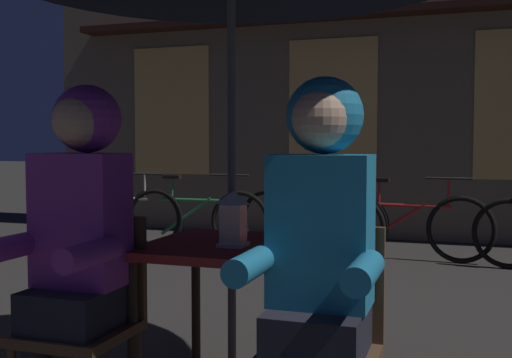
{
  "coord_description": "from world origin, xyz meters",
  "views": [
    {
      "loc": [
        0.94,
        -2.46,
        1.17
      ],
      "look_at": [
        0.0,
        0.33,
        1.0
      ],
      "focal_mm": 43.35,
      "sensor_mm": 36.0,
      "label": 1
    }
  ],
  "objects_px": {
    "lantern": "(233,217)",
    "person_left_hooded": "(77,226)",
    "bicycle_second": "(196,218)",
    "bicycle_fourth": "(407,225)",
    "cafe_table": "(232,266)",
    "chair_right": "(322,337)",
    "person_right_hooded": "(319,238)",
    "bicycle_third": "(309,222)",
    "bicycle_nearest": "(113,216)",
    "chair_left": "(87,313)"
  },
  "relations": [
    {
      "from": "person_right_hooded",
      "to": "bicycle_nearest",
      "type": "height_order",
      "value": "person_right_hooded"
    },
    {
      "from": "lantern",
      "to": "bicycle_second",
      "type": "height_order",
      "value": "lantern"
    },
    {
      "from": "lantern",
      "to": "bicycle_second",
      "type": "bearing_deg",
      "value": 116.3
    },
    {
      "from": "person_left_hooded",
      "to": "bicycle_nearest",
      "type": "relative_size",
      "value": 0.84
    },
    {
      "from": "bicycle_nearest",
      "to": "bicycle_third",
      "type": "height_order",
      "value": "same"
    },
    {
      "from": "bicycle_nearest",
      "to": "cafe_table",
      "type": "bearing_deg",
      "value": -52.02
    },
    {
      "from": "lantern",
      "to": "bicycle_fourth",
      "type": "height_order",
      "value": "lantern"
    },
    {
      "from": "chair_right",
      "to": "bicycle_second",
      "type": "height_order",
      "value": "chair_right"
    },
    {
      "from": "lantern",
      "to": "chair_right",
      "type": "distance_m",
      "value": 0.64
    },
    {
      "from": "chair_left",
      "to": "chair_right",
      "type": "bearing_deg",
      "value": 0.0
    },
    {
      "from": "person_right_hooded",
      "to": "bicycle_fourth",
      "type": "height_order",
      "value": "person_right_hooded"
    },
    {
      "from": "bicycle_nearest",
      "to": "bicycle_third",
      "type": "bearing_deg",
      "value": 4.95
    },
    {
      "from": "lantern",
      "to": "bicycle_nearest",
      "type": "xyz_separation_m",
      "value": [
        -2.85,
        3.69,
        -0.51
      ]
    },
    {
      "from": "lantern",
      "to": "bicycle_nearest",
      "type": "distance_m",
      "value": 4.69
    },
    {
      "from": "chair_left",
      "to": "bicycle_third",
      "type": "relative_size",
      "value": 0.53
    },
    {
      "from": "lantern",
      "to": "bicycle_second",
      "type": "xyz_separation_m",
      "value": [
        -1.87,
        3.78,
        -0.51
      ]
    },
    {
      "from": "cafe_table",
      "to": "person_right_hooded",
      "type": "relative_size",
      "value": 0.53
    },
    {
      "from": "chair_left",
      "to": "person_left_hooded",
      "type": "distance_m",
      "value": 0.36
    },
    {
      "from": "cafe_table",
      "to": "bicycle_third",
      "type": "height_order",
      "value": "bicycle_third"
    },
    {
      "from": "cafe_table",
      "to": "bicycle_fourth",
      "type": "bearing_deg",
      "value": 83.8
    },
    {
      "from": "chair_left",
      "to": "bicycle_second",
      "type": "xyz_separation_m",
      "value": [
        -1.35,
        4.07,
        -0.14
      ]
    },
    {
      "from": "chair_left",
      "to": "person_right_hooded",
      "type": "xyz_separation_m",
      "value": [
        0.96,
        -0.06,
        0.36
      ]
    },
    {
      "from": "cafe_table",
      "to": "bicycle_nearest",
      "type": "height_order",
      "value": "bicycle_nearest"
    },
    {
      "from": "bicycle_nearest",
      "to": "bicycle_fourth",
      "type": "distance_m",
      "value": 3.24
    },
    {
      "from": "bicycle_second",
      "to": "person_left_hooded",
      "type": "bearing_deg",
      "value": -71.86
    },
    {
      "from": "bicycle_fourth",
      "to": "cafe_table",
      "type": "bearing_deg",
      "value": -96.2
    },
    {
      "from": "lantern",
      "to": "person_left_hooded",
      "type": "xyz_separation_m",
      "value": [
        -0.52,
        -0.34,
        -0.01
      ]
    },
    {
      "from": "chair_right",
      "to": "bicycle_third",
      "type": "relative_size",
      "value": 0.53
    },
    {
      "from": "bicycle_nearest",
      "to": "bicycle_third",
      "type": "relative_size",
      "value": 1.02
    },
    {
      "from": "person_right_hooded",
      "to": "bicycle_nearest",
      "type": "xyz_separation_m",
      "value": [
        -3.3,
        4.03,
        -0.5
      ]
    },
    {
      "from": "chair_left",
      "to": "bicycle_nearest",
      "type": "bearing_deg",
      "value": 120.44
    },
    {
      "from": "cafe_table",
      "to": "bicycle_third",
      "type": "xyz_separation_m",
      "value": [
        -0.59,
        3.8,
        -0.29
      ]
    },
    {
      "from": "chair_right",
      "to": "person_left_hooded",
      "type": "xyz_separation_m",
      "value": [
        -0.96,
        -0.06,
        0.36
      ]
    },
    {
      "from": "chair_right",
      "to": "person_left_hooded",
      "type": "distance_m",
      "value": 1.03
    },
    {
      "from": "chair_right",
      "to": "bicycle_second",
      "type": "relative_size",
      "value": 0.52
    },
    {
      "from": "lantern",
      "to": "bicycle_third",
      "type": "distance_m",
      "value": 3.97
    },
    {
      "from": "chair_left",
      "to": "bicycle_third",
      "type": "xyz_separation_m",
      "value": [
        -0.11,
        4.17,
        -0.14
      ]
    },
    {
      "from": "lantern",
      "to": "person_left_hooded",
      "type": "height_order",
      "value": "person_left_hooded"
    },
    {
      "from": "person_left_hooded",
      "to": "bicycle_fourth",
      "type": "bearing_deg",
      "value": 78.11
    },
    {
      "from": "person_left_hooded",
      "to": "bicycle_third",
      "type": "bearing_deg",
      "value": 91.43
    },
    {
      "from": "chair_right",
      "to": "person_left_hooded",
      "type": "height_order",
      "value": "person_left_hooded"
    },
    {
      "from": "chair_left",
      "to": "bicycle_fourth",
      "type": "height_order",
      "value": "chair_left"
    },
    {
      "from": "chair_right",
      "to": "person_right_hooded",
      "type": "bearing_deg",
      "value": -90.0
    },
    {
      "from": "bicycle_third",
      "to": "bicycle_fourth",
      "type": "xyz_separation_m",
      "value": [
        1.0,
        0.03,
        0.0
      ]
    },
    {
      "from": "lantern",
      "to": "bicycle_third",
      "type": "bearing_deg",
      "value": 99.13
    },
    {
      "from": "bicycle_second",
      "to": "bicycle_fourth",
      "type": "relative_size",
      "value": 1.0
    },
    {
      "from": "cafe_table",
      "to": "chair_right",
      "type": "distance_m",
      "value": 0.62
    },
    {
      "from": "lantern",
      "to": "chair_left",
      "type": "xyz_separation_m",
      "value": [
        -0.52,
        -0.29,
        -0.37
      ]
    },
    {
      "from": "bicycle_nearest",
      "to": "bicycle_second",
      "type": "height_order",
      "value": "same"
    },
    {
      "from": "cafe_table",
      "to": "chair_right",
      "type": "bearing_deg",
      "value": -37.55
    }
  ]
}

